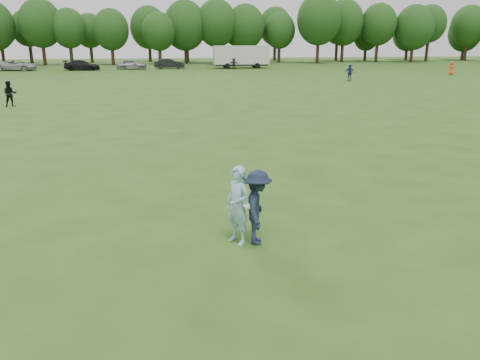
# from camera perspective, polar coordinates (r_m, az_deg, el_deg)

# --- Properties ---
(ground) EXTENTS (200.00, 200.00, 0.00)m
(ground) POSITION_cam_1_polar(r_m,az_deg,el_deg) (10.20, -1.60, -7.36)
(ground) COLOR #274B15
(ground) RESTS_ON ground
(thrower) EXTENTS (0.67, 0.73, 1.68)m
(thrower) POSITION_cam_1_polar(r_m,az_deg,el_deg) (9.78, -0.29, -3.12)
(thrower) COLOR #8BC1D7
(thrower) RESTS_ON ground
(defender) EXTENTS (0.82, 1.14, 1.60)m
(defender) POSITION_cam_1_polar(r_m,az_deg,el_deg) (9.80, 2.14, -3.35)
(defender) COLOR #192237
(defender) RESTS_ON ground
(player_far_a) EXTENTS (0.94, 0.83, 1.62)m
(player_far_a) POSITION_cam_1_polar(r_m,az_deg,el_deg) (33.67, -26.24, 9.40)
(player_far_a) COLOR black
(player_far_a) RESTS_ON ground
(player_far_b) EXTENTS (0.99, 0.98, 1.68)m
(player_far_b) POSITION_cam_1_polar(r_m,az_deg,el_deg) (50.29, 13.21, 12.61)
(player_far_b) COLOR navy
(player_far_b) RESTS_ON ground
(player_far_c) EXTENTS (0.80, 0.57, 1.54)m
(player_far_c) POSITION_cam_1_polar(r_m,az_deg,el_deg) (62.97, 24.39, 12.30)
(player_far_c) COLOR #E24B1A
(player_far_c) RESTS_ON ground
(player_far_d) EXTENTS (1.48, 0.76, 1.53)m
(player_far_d) POSITION_cam_1_polar(r_m,az_deg,el_deg) (68.87, -0.75, 14.00)
(player_far_d) COLOR black
(player_far_d) RESTS_ON ground
(car_c) EXTENTS (5.44, 3.04, 1.44)m
(car_c) POSITION_cam_1_polar(r_m,az_deg,el_deg) (71.98, -25.57, 12.50)
(car_c) COLOR #A5A4A9
(car_c) RESTS_ON ground
(car_d) EXTENTS (4.89, 2.35, 1.37)m
(car_d) POSITION_cam_1_polar(r_m,az_deg,el_deg) (69.38, -18.70, 13.11)
(car_d) COLOR black
(car_d) RESTS_ON ground
(car_e) EXTENTS (4.16, 1.70, 1.41)m
(car_e) POSITION_cam_1_polar(r_m,az_deg,el_deg) (69.55, -13.06, 13.57)
(car_e) COLOR gray
(car_e) RESTS_ON ground
(car_f) EXTENTS (4.44, 1.80, 1.43)m
(car_f) POSITION_cam_1_polar(r_m,az_deg,el_deg) (70.17, -8.58, 13.84)
(car_f) COLOR black
(car_f) RESTS_ON ground
(field_cone) EXTENTS (0.28, 0.28, 0.30)m
(field_cone) POSITION_cam_1_polar(r_m,az_deg,el_deg) (58.88, 16.48, 12.26)
(field_cone) COLOR #FF540D
(field_cone) RESTS_ON ground
(disc_in_play) EXTENTS (0.27, 0.27, 0.08)m
(disc_in_play) POSITION_cam_1_polar(r_m,az_deg,el_deg) (9.61, 1.16, -3.11)
(disc_in_play) COLOR white
(disc_in_play) RESTS_ON ground
(cargo_trailer) EXTENTS (9.00, 2.75, 3.20)m
(cargo_trailer) POSITION_cam_1_polar(r_m,az_deg,el_deg) (70.79, 0.13, 14.90)
(cargo_trailer) COLOR silver
(cargo_trailer) RESTS_ON ground
(treeline) EXTENTS (130.35, 18.39, 11.74)m
(treeline) POSITION_cam_1_polar(r_m,az_deg,el_deg) (86.24, -6.79, 18.12)
(treeline) COLOR #332114
(treeline) RESTS_ON ground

